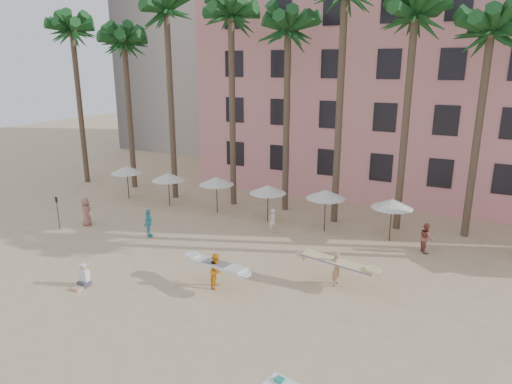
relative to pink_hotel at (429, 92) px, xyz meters
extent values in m
plane|color=#D1B789|center=(-7.00, -26.00, -8.00)|extent=(120.00, 120.00, 0.00)
cube|color=#E4948B|center=(0.00, 0.00, 0.00)|extent=(35.00, 14.00, 16.00)
cylinder|color=brown|center=(-27.00, -11.00, -1.50)|extent=(0.44, 0.44, 13.00)
cylinder|color=brown|center=(-22.00, -10.50, -2.00)|extent=(0.44, 0.44, 12.00)
cylinder|color=brown|center=(-17.00, -11.50, -1.00)|extent=(0.44, 0.44, 14.00)
cylinder|color=brown|center=(-12.00, -11.00, -1.25)|extent=(0.44, 0.44, 13.50)
cylinder|color=brown|center=(-8.00, -10.50, -1.75)|extent=(0.44, 0.44, 12.50)
cylinder|color=brown|center=(-4.00, -11.50, -0.75)|extent=(0.44, 0.44, 14.50)
cylinder|color=brown|center=(0.00, -11.00, -1.50)|extent=(0.44, 0.44, 13.00)
cylinder|color=brown|center=(4.00, -10.50, -2.00)|extent=(0.44, 0.44, 12.00)
cylinder|color=#332B23|center=(-20.00, -13.50, -6.75)|extent=(0.07, 0.07, 2.50)
cone|color=white|center=(-20.00, -13.50, -5.65)|extent=(2.50, 2.50, 0.55)
cylinder|color=#332B23|center=(-16.00, -13.60, -6.80)|extent=(0.07, 0.07, 2.40)
cone|color=white|center=(-16.00, -13.60, -5.75)|extent=(2.50, 2.50, 0.55)
cylinder|color=#332B23|center=(-12.00, -13.40, -6.75)|extent=(0.07, 0.07, 2.50)
cone|color=white|center=(-12.00, -13.40, -5.65)|extent=(2.50, 2.50, 0.55)
cylinder|color=#332B23|center=(-8.00, -13.50, -6.80)|extent=(0.07, 0.07, 2.40)
cone|color=white|center=(-8.00, -13.50, -5.75)|extent=(2.50, 2.50, 0.55)
cylinder|color=#332B23|center=(-4.00, -13.60, -6.70)|extent=(0.07, 0.07, 2.60)
cone|color=white|center=(-4.00, -13.60, -5.55)|extent=(2.50, 2.50, 0.55)
cylinder|color=#332B23|center=(0.00, -13.40, -6.75)|extent=(0.07, 0.07, 2.50)
cone|color=white|center=(0.00, -13.40, -5.65)|extent=(2.50, 2.50, 0.55)
cube|color=#229678|center=(-0.88, -27.86, -7.93)|extent=(0.34, 0.30, 0.10)
imported|color=tan|center=(-1.20, -20.30, -7.15)|extent=(0.42, 0.63, 1.71)
cube|color=beige|center=(-1.20, -20.30, -6.81)|extent=(3.45, 0.89, 0.40)
imported|color=orange|center=(-6.24, -23.00, -7.16)|extent=(0.80, 0.94, 1.69)
cube|color=white|center=(-6.24, -23.00, -6.82)|extent=(3.36, 1.45, 0.33)
imported|color=#AB6B60|center=(-18.33, -19.41, -7.08)|extent=(1.07, 0.92, 1.84)
imported|color=#9B4E40|center=(2.12, -14.23, -7.14)|extent=(0.95, 1.03, 1.71)
imported|color=#56BCCA|center=(-13.34, -19.24, -7.13)|extent=(0.70, 1.10, 1.74)
imported|color=silver|center=(-6.81, -15.32, -7.20)|extent=(0.66, 0.69, 1.59)
cylinder|color=black|center=(-19.14, -20.92, -6.95)|extent=(0.04, 0.04, 2.10)
cube|color=black|center=(-19.14, -20.92, -5.95)|extent=(0.18, 0.03, 0.35)
cube|color=#3F3F4C|center=(-11.96, -25.77, -7.87)|extent=(0.49, 0.45, 0.26)
cube|color=tan|center=(-11.96, -26.15, -7.94)|extent=(0.43, 0.49, 0.13)
cube|color=white|center=(-11.96, -25.71, -7.46)|extent=(0.48, 0.28, 0.59)
sphere|color=tan|center=(-11.96, -25.71, -7.03)|extent=(0.26, 0.26, 0.26)
camera|label=1|loc=(4.15, -39.81, 2.26)|focal=32.00mm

